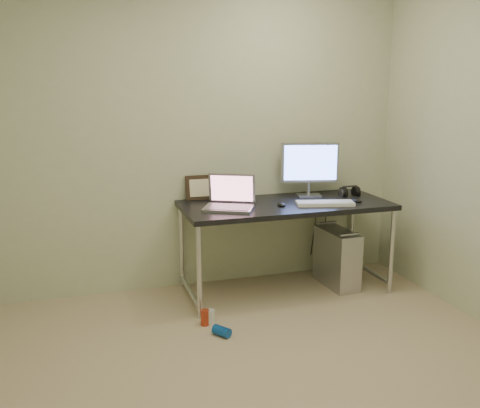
% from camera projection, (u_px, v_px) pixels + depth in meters
% --- Properties ---
extents(floor, '(3.50, 3.50, 0.00)m').
position_uv_depth(floor, '(275.00, 389.00, 3.05)').
color(floor, tan).
rests_on(floor, ground).
extents(wall_back, '(3.50, 0.02, 2.50)m').
position_uv_depth(wall_back, '(200.00, 139.00, 4.40)').
color(wall_back, beige).
rests_on(wall_back, ground).
extents(desk, '(1.69, 0.74, 0.75)m').
position_uv_depth(desk, '(286.00, 212.00, 4.36)').
color(desk, black).
rests_on(desk, ground).
extents(tower_computer, '(0.23, 0.48, 0.52)m').
position_uv_depth(tower_computer, '(337.00, 258.00, 4.56)').
color(tower_computer, '#B7B7BC').
rests_on(tower_computer, ground).
extents(cable_a, '(0.01, 0.16, 0.69)m').
position_uv_depth(cable_a, '(314.00, 230.00, 4.84)').
color(cable_a, black).
rests_on(cable_a, ground).
extents(cable_b, '(0.02, 0.11, 0.71)m').
position_uv_depth(cable_b, '(324.00, 232.00, 4.85)').
color(cable_b, black).
rests_on(cable_b, ground).
extents(can_red, '(0.06, 0.06, 0.11)m').
position_uv_depth(can_red, '(205.00, 318.00, 3.83)').
color(can_red, '#AF341B').
rests_on(can_red, ground).
extents(can_white, '(0.08, 0.08, 0.11)m').
position_uv_depth(can_white, '(211.00, 317.00, 3.85)').
color(can_white, white).
rests_on(can_white, ground).
extents(can_blue, '(0.13, 0.14, 0.07)m').
position_uv_depth(can_blue, '(222.00, 331.00, 3.67)').
color(can_blue, '#0F47A0').
rests_on(can_blue, ground).
extents(laptop, '(0.47, 0.44, 0.26)m').
position_uv_depth(laptop, '(230.00, 200.00, 4.15)').
color(laptop, '#A4A5AB').
rests_on(laptop, desk).
extents(monitor, '(0.49, 0.19, 0.46)m').
position_uv_depth(monitor, '(310.00, 165.00, 4.54)').
color(monitor, '#A4A5AB').
rests_on(monitor, desk).
extents(keyboard, '(0.48, 0.25, 0.03)m').
position_uv_depth(keyboard, '(325.00, 203.00, 4.26)').
color(keyboard, white).
rests_on(keyboard, desk).
extents(mouse_right, '(0.07, 0.11, 0.04)m').
position_uv_depth(mouse_right, '(357.00, 200.00, 4.37)').
color(mouse_right, black).
rests_on(mouse_right, desk).
extents(mouse_left, '(0.08, 0.11, 0.03)m').
position_uv_depth(mouse_left, '(281.00, 204.00, 4.23)').
color(mouse_left, black).
rests_on(mouse_left, desk).
extents(headphones, '(0.16, 0.10, 0.11)m').
position_uv_depth(headphones, '(350.00, 192.00, 4.61)').
color(headphones, black).
rests_on(headphones, desk).
extents(picture_frame, '(0.26, 0.08, 0.21)m').
position_uv_depth(picture_frame, '(201.00, 188.00, 4.44)').
color(picture_frame, black).
rests_on(picture_frame, desk).
extents(webcam, '(0.04, 0.03, 0.12)m').
position_uv_depth(webcam, '(223.00, 188.00, 4.48)').
color(webcam, silver).
rests_on(webcam, desk).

